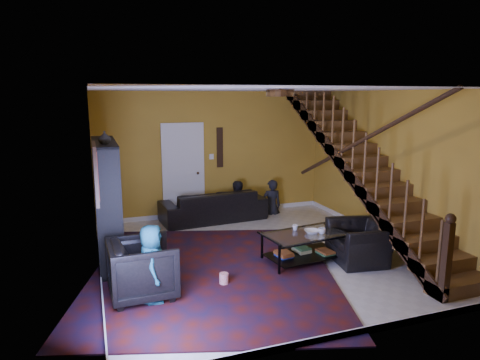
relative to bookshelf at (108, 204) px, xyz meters
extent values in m
plane|color=beige|center=(2.40, -0.60, -0.96)|extent=(5.50, 5.50, 0.00)
plane|color=#BA8F29|center=(2.40, 2.15, 0.44)|extent=(5.20, 0.00, 5.20)
plane|color=#BA8F29|center=(2.40, -3.35, 0.44)|extent=(5.20, 0.00, 5.20)
plane|color=#BA8F29|center=(-0.20, -0.60, 0.44)|extent=(0.00, 5.50, 5.50)
plane|color=#BA8F29|center=(5.00, -0.60, 0.44)|extent=(0.00, 5.50, 5.50)
plane|color=white|center=(2.40, -0.60, 1.84)|extent=(5.50, 5.50, 0.00)
cube|color=silver|center=(2.40, 2.14, -0.91)|extent=(5.20, 0.02, 0.10)
cube|color=silver|center=(-0.19, -0.60, -0.91)|extent=(0.02, 5.50, 0.10)
cube|color=#BA8F29|center=(4.53, -0.60, 0.36)|extent=(0.95, 4.92, 2.83)
cube|color=black|center=(4.07, -0.60, 0.44)|extent=(0.04, 5.02, 3.02)
cylinder|color=black|center=(4.10, -0.60, 0.89)|extent=(0.07, 4.20, 2.44)
cube|color=black|center=(4.10, -3.00, -0.41)|extent=(0.10, 0.10, 1.10)
cube|color=black|center=(0.00, 0.00, 0.04)|extent=(0.35, 1.80, 2.00)
cube|color=black|center=(0.00, 0.00, -0.56)|extent=(0.35, 1.72, 0.03)
cube|color=black|center=(0.00, 0.00, 0.20)|extent=(0.35, 1.72, 0.03)
cube|color=silver|center=(1.70, 2.12, 0.06)|extent=(0.82, 0.05, 2.05)
cube|color=maroon|center=(-0.17, -1.50, 0.79)|extent=(0.04, 0.74, 0.74)
cube|color=black|center=(2.55, 2.13, 0.59)|extent=(0.14, 0.03, 0.90)
cylinder|color=#3F2814|center=(2.40, -1.40, 1.78)|extent=(0.40, 0.40, 0.10)
cube|color=#42100B|center=(1.45, -1.09, -0.95)|extent=(4.68, 5.03, 0.02)
imported|color=black|center=(2.26, 1.70, -0.63)|extent=(2.34, 1.07, 0.67)
imported|color=black|center=(0.35, -1.52, -0.56)|extent=(0.91, 0.89, 0.80)
imported|color=black|center=(3.90, -1.40, -0.64)|extent=(1.01, 1.11, 0.64)
imported|color=black|center=(3.68, 1.75, -0.79)|extent=(0.48, 0.34, 1.25)
imported|color=black|center=(2.82, 1.75, -0.77)|extent=(0.64, 0.51, 1.28)
imported|color=#1C586B|center=(0.45, -1.73, -0.43)|extent=(0.41, 0.56, 1.07)
cube|color=black|center=(2.40, -1.50, -0.72)|extent=(0.03, 0.03, 0.49)
cube|color=black|center=(3.63, -1.50, -0.72)|extent=(0.03, 0.03, 0.49)
cube|color=black|center=(2.40, -0.80, -0.72)|extent=(0.03, 0.03, 0.49)
cube|color=black|center=(3.63, -0.80, -0.72)|extent=(0.03, 0.03, 0.49)
cube|color=black|center=(3.01, -1.15, -0.83)|extent=(1.32, 0.86, 0.02)
cube|color=silver|center=(3.01, -1.15, -0.48)|extent=(1.39, 0.93, 0.02)
imported|color=#999999|center=(3.26, -1.26, -0.42)|extent=(0.14, 0.14, 0.10)
imported|color=#999999|center=(2.94, -0.94, -0.43)|extent=(0.12, 0.12, 0.09)
imported|color=#999999|center=(3.12, -1.18, -0.44)|extent=(0.28, 0.28, 0.06)
imported|color=#999999|center=(0.00, -0.50, 1.13)|extent=(0.18, 0.18, 0.19)
cylinder|color=red|center=(1.50, -1.53, -0.87)|extent=(0.16, 0.16, 0.15)
camera|label=1|loc=(-0.21, -7.09, 1.74)|focal=32.00mm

